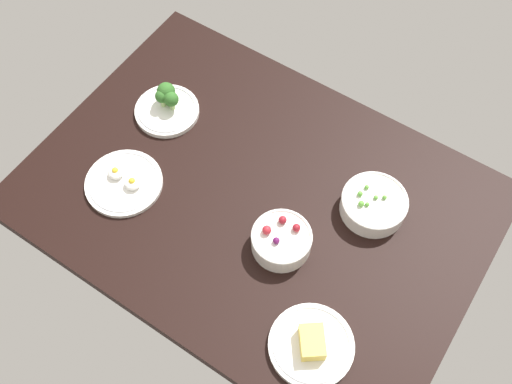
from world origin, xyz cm
name	(u,v)px	position (x,y,z in cm)	size (l,w,h in cm)	color
dining_table	(256,200)	(0.00, 0.00, 2.00)	(112.44, 80.71, 4.00)	black
plate_broccoli	(167,105)	(-34.80, 9.10, 6.35)	(17.40, 17.40, 7.99)	white
plate_cheese	(311,345)	(30.99, -24.98, 5.39)	(18.88, 18.88, 5.46)	white
bowl_berries	(281,240)	(12.51, -8.07, 7.04)	(14.42, 14.42, 7.36)	white
plate_eggs	(124,182)	(-29.67, -15.50, 4.94)	(19.59, 19.59, 4.16)	white
bowl_peas	(374,204)	(25.98, 12.60, 6.75)	(16.26, 16.26, 6.25)	white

